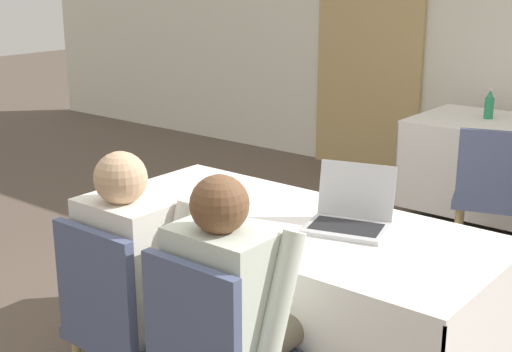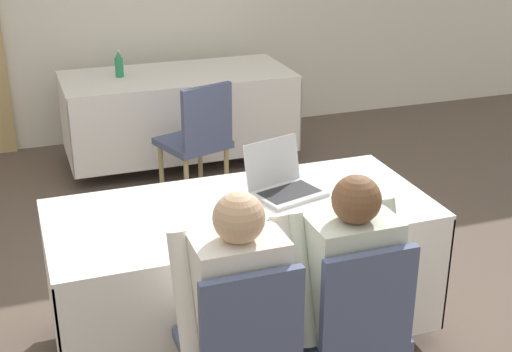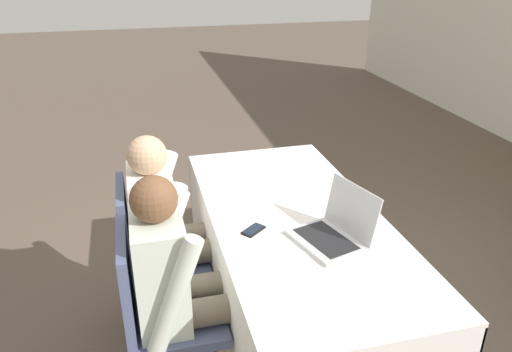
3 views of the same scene
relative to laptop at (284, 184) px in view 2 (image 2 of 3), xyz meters
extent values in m
plane|color=brown|center=(-0.26, -0.09, -0.80)|extent=(24.00, 24.00, 0.00)
cube|color=white|center=(-0.26, -0.09, -0.06)|extent=(1.87, 0.86, 0.02)
cube|color=white|center=(-0.26, -0.52, -0.38)|extent=(1.87, 0.01, 0.62)
cube|color=white|center=(-0.26, 0.33, -0.38)|extent=(1.87, 0.01, 0.62)
cube|color=white|center=(-1.19, -0.09, -0.38)|extent=(0.01, 0.86, 0.62)
cube|color=white|center=(0.67, -0.09, -0.38)|extent=(0.01, 0.86, 0.62)
cylinder|color=#333333|center=(-0.26, -0.09, -0.75)|extent=(0.06, 0.06, 0.12)
cube|color=white|center=(0.06, 2.52, -0.06)|extent=(1.87, 0.86, 0.02)
cube|color=white|center=(0.06, 2.10, -0.38)|extent=(1.87, 0.01, 0.62)
cube|color=white|center=(0.06, 2.94, -0.38)|extent=(1.87, 0.01, 0.62)
cube|color=white|center=(-0.87, 2.52, -0.38)|extent=(0.01, 0.86, 0.62)
cube|color=white|center=(0.99, 2.52, -0.38)|extent=(0.01, 0.86, 0.62)
cylinder|color=#333333|center=(0.06, 2.52, -0.75)|extent=(0.06, 0.06, 0.12)
cube|color=#B7B7BC|center=(0.01, -0.04, -0.04)|extent=(0.39, 0.33, 0.02)
cube|color=black|center=(0.01, -0.04, -0.03)|extent=(0.33, 0.25, 0.00)
cube|color=#B7B7BC|center=(-0.03, 0.10, 0.09)|extent=(0.33, 0.14, 0.23)
cube|color=black|center=(-0.03, 0.10, 0.09)|extent=(0.30, 0.12, 0.20)
cube|color=black|center=(-0.17, -0.34, -0.04)|extent=(0.12, 0.13, 0.01)
cube|color=#192333|center=(-0.17, -0.34, -0.04)|extent=(0.11, 0.12, 0.00)
cube|color=white|center=(0.01, -0.25, -0.05)|extent=(0.27, 0.34, 0.00)
cylinder|color=#288456|center=(-0.40, 2.57, 0.03)|extent=(0.07, 0.07, 0.15)
cone|color=#288456|center=(-0.40, 2.57, 0.13)|extent=(0.06, 0.06, 0.06)
cylinder|color=silver|center=(-0.40, 2.57, 0.17)|extent=(0.03, 0.03, 0.01)
cube|color=#4C567A|center=(-0.50, -0.75, -0.37)|extent=(0.44, 0.44, 0.05)
cube|color=#4C567A|center=(-0.50, -0.95, -0.12)|extent=(0.40, 0.04, 0.45)
cylinder|color=tan|center=(0.16, -0.58, -0.60)|extent=(0.04, 0.04, 0.41)
cube|color=#4C567A|center=(-0.02, -0.75, -0.37)|extent=(0.44, 0.44, 0.05)
cube|color=#4C567A|center=(-0.02, -0.95, -0.12)|extent=(0.40, 0.04, 0.45)
cylinder|color=tan|center=(0.08, 1.96, -0.60)|extent=(0.04, 0.04, 0.41)
cylinder|color=tan|center=(-0.25, 1.85, -0.60)|extent=(0.04, 0.04, 0.41)
cylinder|color=tan|center=(0.19, 1.63, -0.60)|extent=(0.04, 0.04, 0.41)
cylinder|color=tan|center=(-0.14, 1.52, -0.60)|extent=(0.04, 0.04, 0.41)
cube|color=#4C567A|center=(-0.03, 1.74, -0.37)|extent=(0.56, 0.56, 0.05)
cube|color=#4C567A|center=(0.03, 1.55, -0.12)|extent=(0.40, 0.17, 0.45)
cylinder|color=#665B4C|center=(-0.41, -0.62, -0.28)|extent=(0.13, 0.42, 0.13)
cylinder|color=#665B4C|center=(-0.59, -0.62, -0.28)|extent=(0.13, 0.42, 0.13)
cylinder|color=#665B4C|center=(-0.41, -0.44, -0.58)|extent=(0.10, 0.10, 0.46)
cube|color=silver|center=(-0.50, -0.80, -0.09)|extent=(0.36, 0.22, 0.52)
cylinder|color=silver|center=(-0.29, -0.76, -0.08)|extent=(0.08, 0.26, 0.54)
cylinder|color=silver|center=(-0.71, -0.76, -0.08)|extent=(0.08, 0.26, 0.54)
sphere|color=tan|center=(-0.50, -0.80, 0.26)|extent=(0.20, 0.20, 0.20)
cylinder|color=#665B4C|center=(0.07, -0.62, -0.28)|extent=(0.13, 0.42, 0.13)
cylinder|color=#665B4C|center=(-0.11, -0.62, -0.28)|extent=(0.13, 0.42, 0.13)
cylinder|color=#665B4C|center=(0.07, -0.44, -0.58)|extent=(0.10, 0.10, 0.46)
cylinder|color=#665B4C|center=(-0.11, -0.44, -0.58)|extent=(0.10, 0.10, 0.46)
cube|color=silver|center=(-0.02, -0.80, -0.09)|extent=(0.36, 0.22, 0.52)
cylinder|color=silver|center=(0.19, -0.76, -0.08)|extent=(0.08, 0.26, 0.54)
cylinder|color=silver|center=(-0.23, -0.76, -0.08)|extent=(0.08, 0.26, 0.54)
sphere|color=brown|center=(-0.02, -0.80, 0.26)|extent=(0.20, 0.20, 0.20)
camera|label=1|loc=(1.46, -2.45, 1.01)|focal=50.00mm
camera|label=2|loc=(-1.24, -3.07, 1.43)|focal=50.00mm
camera|label=3|loc=(1.84, -0.85, 1.21)|focal=35.00mm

